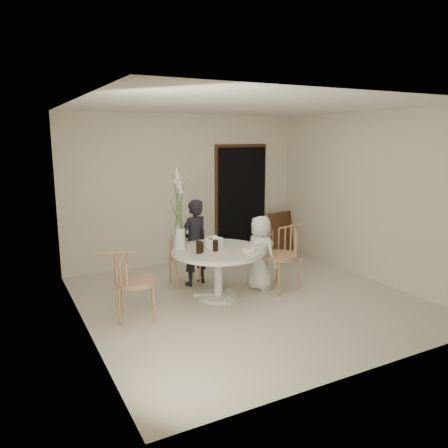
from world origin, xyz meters
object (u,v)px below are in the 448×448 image
chair_far (182,249)px  chair_left (125,275)px  chair_right (285,248)px  birthday_cake (214,243)px  boy (260,253)px  table (218,257)px  flower_vase (179,215)px  girl (194,243)px

chair_far → chair_left: (-1.19, -1.00, 0.05)m
chair_right → birthday_cake: bearing=-110.9°
chair_left → boy: bearing=-69.7°
table → flower_vase: (-0.48, 0.26, 0.61)m
chair_right → flower_vase: flower_vase is taller
table → birthday_cake: (-0.01, 0.11, 0.18)m
table → chair_right: size_ratio=1.37×
chair_far → chair_left: 1.55m
birthday_cake → flower_vase: bearing=161.9°
chair_far → girl: bearing=-48.6°
chair_far → chair_left: bearing=-132.8°
girl → flower_vase: flower_vase is taller
chair_right → chair_left: size_ratio=1.07×
table → girl: girl is taller
table → chair_left: size_ratio=1.47×
chair_left → girl: size_ratio=0.67×
table → chair_right: 1.12m
chair_right → chair_left: (-2.49, -0.05, -0.04)m
chair_left → chair_far: bearing=-33.7°
chair_left → boy: 2.12m
chair_right → flower_vase: 1.74m
chair_right → chair_left: 2.49m
chair_right → girl: bearing=-135.0°
birthday_cake → boy: bearing=-5.6°
flower_vase → chair_far: bearing=64.8°
chair_far → birthday_cake: size_ratio=3.04×
chair_left → boy: size_ratio=0.79×
table → girl: bearing=95.3°
table → girl: size_ratio=0.98×
chair_far → birthday_cake: birthday_cake is taller
chair_far → flower_vase: 0.97m
chair_left → birthday_cake: bearing=-64.4°
chair_far → table: bearing=-70.6°
chair_far → girl: 0.27m
chair_left → table: bearing=-68.9°
chair_far → chair_right: size_ratio=0.86×
table → birthday_cake: size_ratio=4.85×
chair_left → boy: boy is taller
table → chair_right: bearing=-3.3°
chair_far → girl: (0.13, -0.19, 0.14)m
table → flower_vase: flower_vase is taller
chair_left → flower_vase: size_ratio=0.76×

